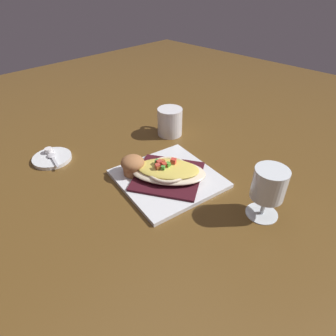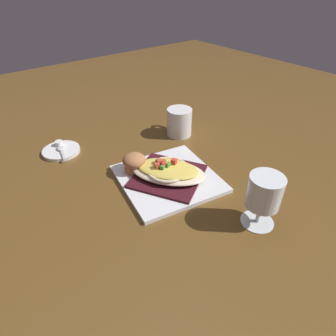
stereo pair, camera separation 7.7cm
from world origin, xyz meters
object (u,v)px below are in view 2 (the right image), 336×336
muffin (134,162)px  stemmed_glass (264,194)px  spoon (61,149)px  creamer_cup_0 (59,143)px  gratin_dish (168,170)px  coffee_mug (179,123)px  creamer_saucer (61,151)px  square_plate (168,178)px

muffin → stemmed_glass: stemmed_glass is taller
spoon → creamer_cup_0: bearing=-12.0°
gratin_dish → creamer_cup_0: (0.35, 0.17, -0.01)m
gratin_dish → stemmed_glass: bearing=-165.6°
coffee_mug → spoon: (0.13, 0.37, -0.03)m
spoon → coffee_mug: bearing=-109.8°
coffee_mug → spoon: bearing=70.2°
creamer_saucer → creamer_cup_0: size_ratio=4.80×
creamer_saucer → creamer_cup_0: bearing=-12.0°
square_plate → stemmed_glass: 0.27m
square_plate → coffee_mug: bearing=-46.5°
coffee_mug → muffin: bearing=112.4°
square_plate → creamer_saucer: 0.37m
coffee_mug → creamer_cup_0: coffee_mug is taller
muffin → coffee_mug: size_ratio=0.55×
gratin_dish → creamer_cup_0: 0.39m
muffin → spoon: muffin is taller
spoon → creamer_cup_0: creamer_cup_0 is taller
creamer_cup_0 → stemmed_glass: bearing=-158.5°
creamer_saucer → spoon: (-0.01, 0.00, 0.01)m
spoon → muffin: bearing=-152.6°
square_plate → muffin: muffin is taller
gratin_dish → creamer_saucer: 0.37m
muffin → creamer_cup_0: 0.29m
gratin_dish → coffee_mug: (0.18, -0.19, 0.01)m
stemmed_glass → spoon: size_ratio=1.44×
stemmed_glass → creamer_cup_0: 0.65m
square_plate → stemmed_glass: bearing=-165.6°
coffee_mug → spoon: coffee_mug is taller
stemmed_glass → muffin: bearing=19.8°
spoon → creamer_saucer: bearing=-12.0°
creamer_saucer → coffee_mug: bearing=-110.6°
coffee_mug → creamer_cup_0: 0.40m
square_plate → muffin: 0.10m
gratin_dish → muffin: (0.08, 0.06, 0.01)m
gratin_dish → stemmed_glass: 0.27m
creamer_saucer → creamer_cup_0: (0.03, -0.01, 0.01)m
square_plate → spoon: bearing=29.3°
stemmed_glass → gratin_dish: bearing=14.4°
creamer_cup_0 → muffin: bearing=-156.6°
creamer_saucer → creamer_cup_0: creamer_cup_0 is taller
square_plate → creamer_cup_0: 0.39m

